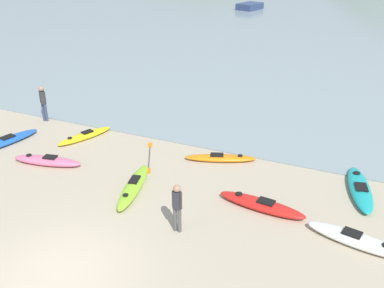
# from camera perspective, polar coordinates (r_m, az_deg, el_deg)

# --- Properties ---
(ground_plane) EXTENTS (400.00, 400.00, 0.00)m
(ground_plane) POSITION_cam_1_polar(r_m,az_deg,el_deg) (13.18, -16.52, -15.49)
(ground_plane) COLOR tan
(bay_water) EXTENTS (160.00, 70.00, 0.06)m
(bay_water) POSITION_cam_1_polar(r_m,az_deg,el_deg) (52.19, 16.46, 15.01)
(bay_water) COLOR gray
(bay_water) RESTS_ON ground_plane
(kayak_on_sand_0) EXTENTS (1.47, 2.78, 0.31)m
(kayak_on_sand_0) POSITION_cam_1_polar(r_m,az_deg,el_deg) (20.71, -13.44, 1.03)
(kayak_on_sand_0) COLOR yellow
(kayak_on_sand_0) RESTS_ON ground_plane
(kayak_on_sand_1) EXTENTS (1.49, 3.33, 0.35)m
(kayak_on_sand_1) POSITION_cam_1_polar(r_m,az_deg,el_deg) (17.08, 20.54, -5.34)
(kayak_on_sand_1) COLOR teal
(kayak_on_sand_1) RESTS_ON ground_plane
(kayak_on_sand_2) EXTENTS (3.11, 1.01, 0.37)m
(kayak_on_sand_2) POSITION_cam_1_polar(r_m,az_deg,el_deg) (15.28, 8.83, -7.63)
(kayak_on_sand_2) COLOR red
(kayak_on_sand_2) RESTS_ON ground_plane
(kayak_on_sand_3) EXTENTS (1.33, 3.26, 0.39)m
(kayak_on_sand_3) POSITION_cam_1_polar(r_m,az_deg,el_deg) (16.24, -7.44, -5.35)
(kayak_on_sand_3) COLOR #8CCC2D
(kayak_on_sand_3) RESTS_ON ground_plane
(kayak_on_sand_4) EXTENTS (2.89, 1.58, 0.29)m
(kayak_on_sand_4) POSITION_cam_1_polar(r_m,az_deg,el_deg) (18.21, 3.63, -1.78)
(kayak_on_sand_4) COLOR orange
(kayak_on_sand_4) RESTS_ON ground_plane
(kayak_on_sand_5) EXTENTS (2.93, 1.20, 0.38)m
(kayak_on_sand_5) POSITION_cam_1_polar(r_m,az_deg,el_deg) (18.77, -17.89, -2.04)
(kayak_on_sand_5) COLOR #E5668C
(kayak_on_sand_5) RESTS_ON ground_plane
(kayak_on_sand_6) EXTENTS (1.36, 3.35, 0.34)m
(kayak_on_sand_6) POSITION_cam_1_polar(r_m,az_deg,el_deg) (21.18, -22.70, 0.29)
(kayak_on_sand_6) COLOR blue
(kayak_on_sand_6) RESTS_ON ground_plane
(kayak_on_sand_7) EXTENTS (3.08, 1.27, 0.38)m
(kayak_on_sand_7) POSITION_cam_1_polar(r_m,az_deg,el_deg) (14.39, 20.15, -11.34)
(kayak_on_sand_7) COLOR white
(kayak_on_sand_7) RESTS_ON ground_plane
(person_near_foreground) EXTENTS (0.33, 0.22, 1.64)m
(person_near_foreground) POSITION_cam_1_polar(r_m,az_deg,el_deg) (13.66, -1.91, -7.78)
(person_near_foreground) COLOR #4C4C4C
(person_near_foreground) RESTS_ON ground_plane
(person_near_waterline) EXTENTS (0.36, 0.32, 1.77)m
(person_near_waterline) POSITION_cam_1_polar(r_m,az_deg,el_deg) (22.94, -18.38, 5.17)
(person_near_waterline) COLOR #384260
(person_near_waterline) RESTS_ON ground_plane
(moored_boat_2) EXTENTS (2.81, 3.51, 0.73)m
(moored_boat_2) POSITION_cam_1_polar(r_m,az_deg,el_deg) (56.87, 7.34, 16.96)
(moored_boat_2) COLOR navy
(moored_boat_2) RESTS_ON bay_water
(loose_paddle) EXTENTS (1.43, 2.56, 0.03)m
(loose_paddle) POSITION_cam_1_polar(r_m,az_deg,el_deg) (18.57, -5.45, -1.66)
(loose_paddle) COLOR black
(loose_paddle) RESTS_ON ground_plane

